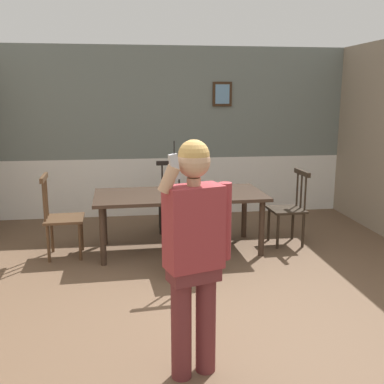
{
  "coord_description": "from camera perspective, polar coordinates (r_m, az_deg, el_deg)",
  "views": [
    {
      "loc": [
        -0.68,
        -3.41,
        1.91
      ],
      "look_at": [
        -0.19,
        0.17,
        1.13
      ],
      "focal_mm": 42.4,
      "sensor_mm": 36.0,
      "label": 1
    }
  ],
  "objects": [
    {
      "name": "dining_table",
      "position": [
        5.57,
        -1.55,
        -0.9
      ],
      "size": [
        2.1,
        1.02,
        0.72
      ],
      "rotation": [
        0.0,
        0.0,
        0.03
      ],
      "color": "#38281E",
      "rests_on": "ground_plane"
    },
    {
      "name": "room_back_partition",
      "position": [
        7.22,
        -2.3,
        7.08
      ],
      "size": [
        5.55,
        0.17,
        2.63
      ],
      "color": "slate",
      "rests_on": "ground_plane"
    },
    {
      "name": "chair_at_table_head",
      "position": [
        6.44,
        -2.59,
        -0.79
      ],
      "size": [
        0.43,
        0.43,
        0.98
      ],
      "rotation": [
        0.0,
        0.0,
        3.1
      ],
      "color": "black",
      "rests_on": "ground_plane"
    },
    {
      "name": "person_figure",
      "position": [
        3.0,
        0.34,
        -6.94
      ],
      "size": [
        0.51,
        0.31,
        1.64
      ],
      "rotation": [
        0.0,
        0.0,
        3.44
      ],
      "color": "brown",
      "rests_on": "ground_plane"
    },
    {
      "name": "ground_plane",
      "position": [
        3.97,
        3.24,
        -16.6
      ],
      "size": [
        8.24,
        8.24,
        0.0
      ],
      "primitive_type": "plane",
      "color": "brown"
    },
    {
      "name": "chair_by_doorway",
      "position": [
        4.79,
        -0.05,
        -5.32
      ],
      "size": [
        0.5,
        0.5,
        0.99
      ],
      "rotation": [
        0.0,
        0.0,
        0.08
      ],
      "color": "#513823",
      "rests_on": "ground_plane"
    },
    {
      "name": "chair_near_window",
      "position": [
        5.97,
        12.11,
        -2.01
      ],
      "size": [
        0.44,
        0.44,
        0.97
      ],
      "rotation": [
        0.0,
        0.0,
        1.61
      ],
      "color": "#2D2319",
      "rests_on": "ground_plane"
    },
    {
      "name": "chair_opposite_corner",
      "position": [
        5.59,
        -16.15,
        -3.06
      ],
      "size": [
        0.47,
        0.47,
        1.0
      ],
      "rotation": [
        0.0,
        0.0,
        4.76
      ],
      "color": "#513823",
      "rests_on": "ground_plane"
    }
  ]
}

